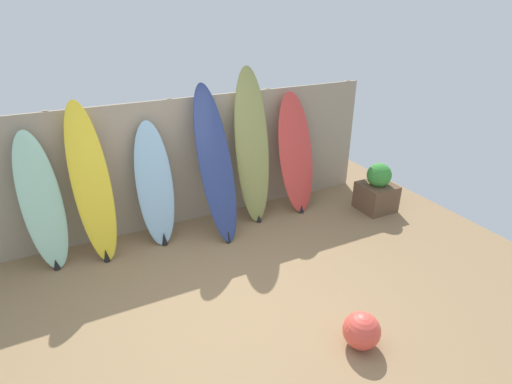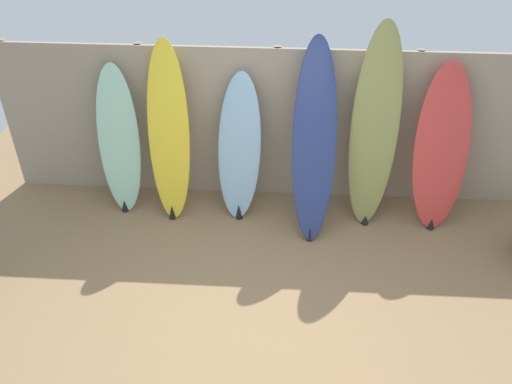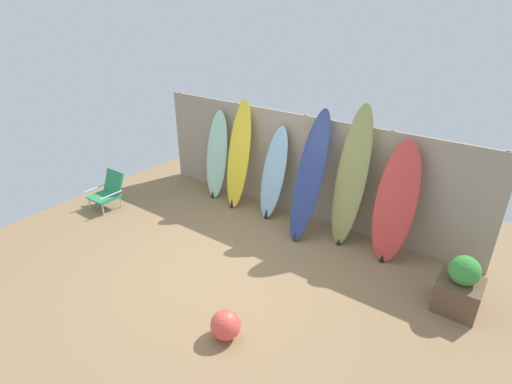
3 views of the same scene
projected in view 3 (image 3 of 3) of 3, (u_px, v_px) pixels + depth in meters
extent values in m
plane|color=#8E704C|center=(230.00, 266.00, 5.79)|extent=(7.68, 7.68, 0.00)
cube|color=gray|center=(302.00, 167.00, 6.85)|extent=(6.08, 0.04, 1.80)
cylinder|color=gray|center=(185.00, 136.00, 8.41)|extent=(0.10, 0.10, 1.80)
cylinder|color=gray|center=(238.00, 149.00, 7.64)|extent=(0.10, 0.10, 1.80)
cylinder|color=gray|center=(304.00, 166.00, 6.88)|extent=(0.10, 0.10, 1.80)
cylinder|color=gray|center=(385.00, 187.00, 6.11)|extent=(0.10, 0.10, 1.80)
cylinder|color=gray|center=(490.00, 214.00, 5.35)|extent=(0.10, 0.10, 1.80)
ellipsoid|color=#9ED6BC|center=(217.00, 155.00, 7.55)|extent=(0.49, 0.46, 1.66)
cone|color=black|center=(213.00, 194.00, 7.75)|extent=(0.08, 0.08, 0.13)
ellipsoid|color=yellow|center=(239.00, 155.00, 7.16)|extent=(0.48, 0.58, 1.94)
cone|color=black|center=(232.00, 203.00, 7.37)|extent=(0.08, 0.08, 0.16)
ellipsoid|color=#8CB7D6|center=(274.00, 173.00, 6.86)|extent=(0.51, 0.53, 1.60)
cone|color=black|center=(266.00, 213.00, 7.01)|extent=(0.08, 0.08, 0.18)
ellipsoid|color=navy|center=(310.00, 176.00, 6.23)|extent=(0.46, 0.87, 2.01)
cone|color=black|center=(295.00, 236.00, 6.36)|extent=(0.08, 0.08, 0.16)
ellipsoid|color=olive|center=(351.00, 177.00, 5.98)|extent=(0.54, 0.57, 2.18)
cone|color=black|center=(339.00, 241.00, 6.27)|extent=(0.08, 0.08, 0.10)
ellipsoid|color=#D13D38|center=(396.00, 203.00, 5.67)|extent=(0.60, 0.56, 1.78)
cone|color=black|center=(382.00, 258.00, 5.86)|extent=(0.08, 0.08, 0.12)
cylinder|color=silver|center=(90.00, 204.00, 7.33)|extent=(0.02, 0.02, 0.22)
cylinder|color=silver|center=(103.00, 210.00, 7.11)|extent=(0.02, 0.02, 0.22)
cylinder|color=silver|center=(107.00, 196.00, 7.60)|extent=(0.02, 0.02, 0.22)
cylinder|color=silver|center=(121.00, 202.00, 7.38)|extent=(0.02, 0.02, 0.22)
cube|color=#2D8C59|center=(104.00, 197.00, 7.30)|extent=(0.48, 0.44, 0.03)
cube|color=#2D8C59|center=(114.00, 182.00, 7.39)|extent=(0.46, 0.19, 0.43)
cylinder|color=silver|center=(95.00, 188.00, 7.38)|extent=(0.02, 0.44, 0.02)
cylinder|color=silver|center=(111.00, 195.00, 7.13)|extent=(0.02, 0.44, 0.02)
cube|color=brown|center=(458.00, 295.00, 4.93)|extent=(0.50, 0.50, 0.42)
sphere|color=#398F38|center=(465.00, 271.00, 4.77)|extent=(0.37, 0.37, 0.37)
sphere|color=#E54C3F|center=(226.00, 325.00, 4.52)|extent=(0.35, 0.35, 0.35)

